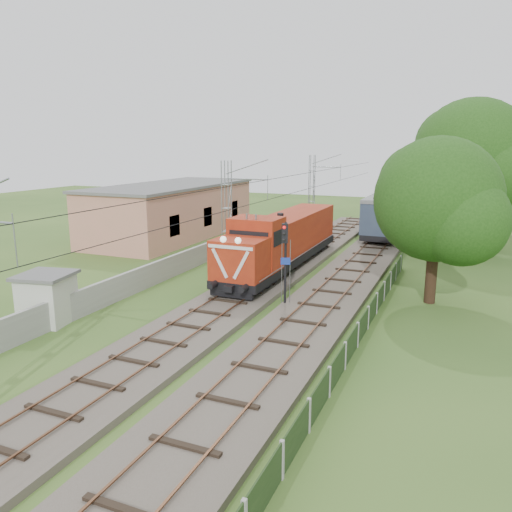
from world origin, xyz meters
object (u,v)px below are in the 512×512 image
at_px(signal_post, 285,250).
at_px(relay_hut, 47,298).
at_px(locomotive, 282,240).
at_px(coach_rake, 424,183).

bearing_deg(signal_post, relay_hut, -146.32).
distance_m(locomotive, coach_rake, 57.58).
bearing_deg(signal_post, coach_rake, 88.30).
relative_size(signal_post, relay_hut, 1.63).
xyz_separation_m(locomotive, signal_post, (3.06, -8.02, 1.07)).
relative_size(coach_rake, signal_post, 19.20).
distance_m(coach_rake, signal_post, 65.41).
relative_size(locomotive, relay_hut, 5.89).
relative_size(coach_rake, relay_hut, 31.38).
bearing_deg(locomotive, signal_post, -69.12).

